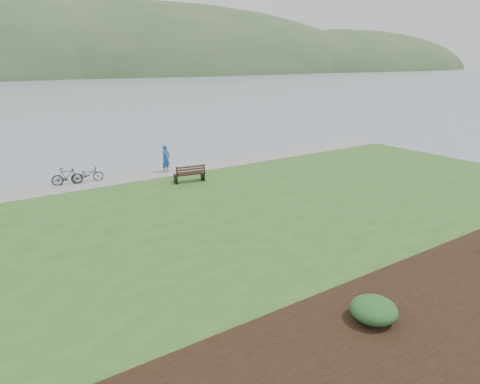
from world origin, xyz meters
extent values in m
plane|color=slate|center=(0.00, 0.00, 0.00)|extent=(600.00, 600.00, 0.00)
cube|color=#2D5A1F|center=(0.00, -2.00, 0.20)|extent=(34.00, 20.00, 0.40)
cube|color=gray|center=(0.00, 6.90, 0.42)|extent=(34.00, 2.20, 0.03)
cube|color=black|center=(0.25, 4.32, 0.82)|extent=(1.57, 0.75, 0.05)
cube|color=black|center=(0.21, 4.04, 1.11)|extent=(1.51, 0.37, 0.47)
cube|color=black|center=(-0.48, 4.43, 0.61)|extent=(0.13, 0.52, 0.41)
cube|color=black|center=(0.98, 4.21, 0.61)|extent=(0.13, 0.52, 0.41)
imported|color=#1F4892|center=(0.07, 6.73, 1.31)|extent=(0.78, 0.68, 1.81)
imported|color=black|center=(-4.12, 7.20, 0.80)|extent=(0.78, 1.60, 0.80)
imported|color=black|center=(-5.15, 7.20, 0.85)|extent=(0.76, 1.54, 0.89)
ellipsoid|color=#1E4C21|center=(-1.84, -9.23, 0.72)|extent=(1.14, 1.14, 0.57)
camera|label=1|loc=(-9.51, -14.87, 6.47)|focal=32.00mm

